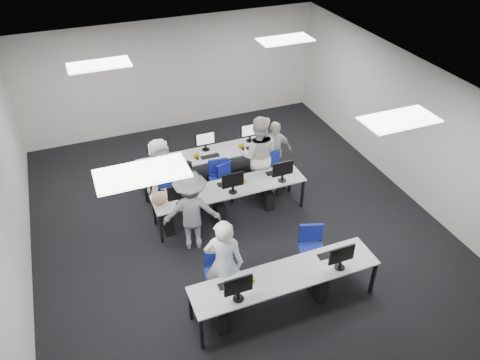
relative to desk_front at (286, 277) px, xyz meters
name	(u,v)px	position (x,y,z in m)	size (l,w,h in m)	color
room	(233,161)	(0.00, 2.40, 0.82)	(9.00, 9.02, 3.00)	black
ceiling_panels	(232,89)	(0.00, 2.40, 2.30)	(5.20, 4.60, 0.02)	white
desk_front	(286,277)	(0.00, 0.00, 0.00)	(3.20, 0.70, 0.73)	#AEB0B3
desk_mid	(230,189)	(0.00, 2.60, 0.00)	(3.20, 0.70, 0.73)	#AEB0B3
desk_back	(208,155)	(0.00, 4.00, 0.00)	(3.20, 0.70, 0.73)	#AEB0B3
equipment_front	(275,294)	(-0.19, -0.02, -0.32)	(2.51, 0.41, 1.19)	#0D51B3
equipment_mid	(222,204)	(-0.19, 2.58, -0.32)	(2.91, 0.41, 1.19)	white
equipment_back	(216,165)	(0.19, 4.02, -0.32)	(2.91, 0.41, 1.19)	white
chair_0	(219,282)	(-0.94, 0.63, -0.39)	(0.54, 0.58, 0.92)	navy
chair_1	(311,257)	(0.82, 0.58, -0.39)	(0.57, 0.60, 0.92)	navy
chair_2	(181,201)	(-0.94, 3.07, -0.37)	(0.61, 0.64, 0.99)	navy
chair_3	(221,187)	(0.02, 3.26, -0.40)	(0.48, 0.51, 0.90)	navy
chair_4	(271,176)	(1.22, 3.20, -0.38)	(0.60, 0.63, 0.96)	navy
chair_5	(168,191)	(-1.11, 3.52, -0.38)	(0.47, 0.51, 0.94)	navy
chair_6	(220,181)	(0.10, 3.53, -0.42)	(0.50, 0.52, 0.81)	navy
chair_7	(265,174)	(1.14, 3.35, -0.38)	(0.59, 0.62, 0.96)	navy
handbag	(160,198)	(-1.45, 2.60, 0.19)	(0.33, 0.21, 0.27)	tan
student_0	(224,263)	(-0.90, 0.47, 0.20)	(0.65, 0.42, 1.77)	beige
student_1	(258,155)	(0.91, 3.24, 0.25)	(0.90, 0.70, 1.85)	beige
student_2	(162,174)	(-1.21, 3.48, 0.13)	(0.79, 0.51, 1.61)	beige
student_3	(273,153)	(1.36, 3.43, 0.10)	(0.91, 0.38, 1.55)	beige
photographer	(191,211)	(-0.99, 2.00, 0.17)	(1.10, 0.63, 1.70)	slate
dslr_camera	(188,165)	(-0.94, 2.17, 1.08)	(0.14, 0.18, 0.10)	black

